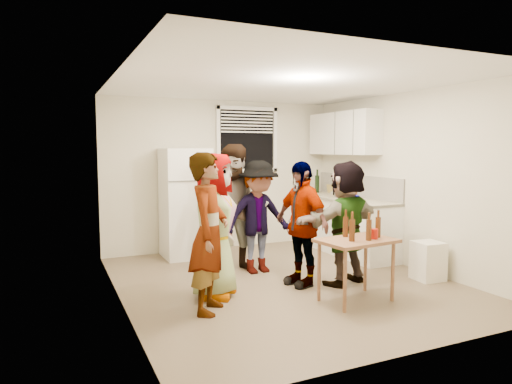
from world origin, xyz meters
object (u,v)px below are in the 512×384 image
guest_back_left (238,271)px  beer_bottle_counter (355,201)px  wine_bottle (317,193)px  guest_back_right (258,272)px  refrigerator (185,203)px  blue_cup (356,203)px  red_cup (374,239)px  guest_black (300,284)px  serving_table (355,301)px  kettle (338,197)px  trash_bin (428,261)px  guest_stripe (210,311)px  beer_bottle_table (352,241)px  guest_grey (215,296)px  guest_orange (345,283)px

guest_back_left → beer_bottle_counter: bearing=19.6°
wine_bottle → guest_back_right: bearing=-141.8°
refrigerator → blue_cup: bearing=-33.3°
red_cup → guest_black: bearing=116.7°
blue_cup → serving_table: blue_cup is taller
guest_back_right → kettle: bearing=19.4°
kettle → trash_bin: bearing=-104.8°
serving_table → guest_stripe: (-1.59, 0.37, 0.00)m
beer_bottle_table → guest_stripe: (-1.47, 0.44, -0.70)m
blue_cup → trash_bin: (0.31, -1.12, -0.65)m
guest_back_right → guest_black: guest_back_right is taller
blue_cup → red_cup: 1.73m
red_cup → guest_back_right: red_cup is taller
beer_bottle_counter → blue_cup: beer_bottle_counter is taller
guest_back_left → guest_black: guest_back_left is taller
kettle → serving_table: kettle is taller
beer_bottle_counter → serving_table: 2.23m
refrigerator → guest_back_right: size_ratio=1.11×
wine_bottle → guest_black: wine_bottle is taller
guest_stripe → guest_back_left: (0.87, 1.35, 0.00)m
refrigerator → kettle: 2.49m
beer_bottle_table → beer_bottle_counter: bearing=52.4°
blue_cup → kettle: bearing=75.1°
refrigerator → beer_bottle_counter: (2.35, -1.20, 0.05)m
beer_bottle_table → guest_stripe: size_ratio=0.14×
beer_bottle_table → guest_stripe: 1.69m
red_cup → beer_bottle_counter: bearing=59.2°
refrigerator → serving_table: refrigerator is taller
beer_bottle_counter → blue_cup: 0.29m
red_cup → wine_bottle: bearing=69.0°
serving_table → guest_grey: bearing=149.4°
wine_bottle → guest_back_right: size_ratio=0.20×
red_cup → guest_stripe: red_cup is taller
wine_bottle → serving_table: (-1.36, -2.99, -0.90)m
guest_back_right → wine_bottle: bearing=36.9°
kettle → beer_bottle_counter: bearing=-113.1°
wine_bottle → guest_back_left: bearing=-148.5°
refrigerator → beer_bottle_counter: refrigerator is taller
kettle → serving_table: size_ratio=0.28×
serving_table → blue_cup: bearing=53.3°
beer_bottle_table → guest_back_right: beer_bottle_table is taller
wine_bottle → refrigerator: bearing=-176.7°
beer_bottle_table → serving_table: bearing=31.6°
kettle → guest_stripe: bearing=-165.2°
trash_bin → guest_back_left: trash_bin is taller
trash_bin → blue_cup: bearing=105.5°
wine_bottle → blue_cup: bearing=-101.1°
serving_table → guest_grey: size_ratio=0.50×
refrigerator → beer_bottle_table: refrigerator is taller
blue_cup → guest_orange: 1.42m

